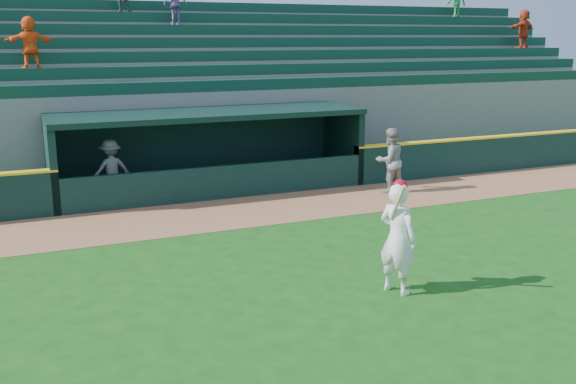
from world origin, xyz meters
The scene contains 9 objects.
ground centered at (0.00, 0.00, 0.00)m, with size 120.00×120.00×0.00m, color #164912.
warning_track centered at (0.00, 4.90, 0.01)m, with size 40.00×3.00×0.01m, color #935E3A.
field_wall_right centered at (12.25, 6.55, 0.60)m, with size 15.50×0.30×1.20m, color black.
wall_stripe_right centered at (12.25, 6.55, 1.23)m, with size 15.50×0.32×0.06m, color yellow.
dugout_player_front centered at (4.97, 5.32, 0.99)m, with size 0.96×0.75×1.97m, color gray.
dugout_player_inside centered at (-2.97, 7.78, 0.88)m, with size 1.14×0.65×1.76m, color #9A9A95.
dugout centered at (0.00, 8.00, 1.36)m, with size 9.40×2.80×2.46m.
stands centered at (0.00, 12.57, 2.40)m, with size 34.50×6.25×7.01m.
batter_at_plate centered at (0.84, -1.56, 1.07)m, with size 0.77×0.94×2.18m.
Camera 1 is at (-5.45, -11.09, 4.66)m, focal length 40.00 mm.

